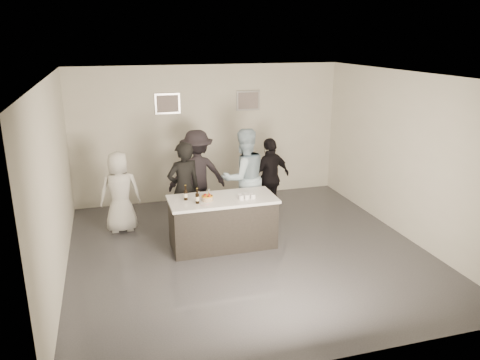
{
  "coord_description": "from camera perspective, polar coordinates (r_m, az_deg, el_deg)",
  "views": [
    {
      "loc": [
        -2.19,
        -7.08,
        3.6
      ],
      "look_at": [
        0.0,
        0.5,
        1.15
      ],
      "focal_mm": 35.0,
      "sensor_mm": 36.0,
      "label": 1
    }
  ],
  "objects": [
    {
      "name": "floor",
      "position": [
        8.23,
        0.98,
        -8.67
      ],
      "size": [
        6.0,
        6.0,
        0.0
      ],
      "primitive_type": "plane",
      "color": "#3D3D42",
      "rests_on": "ground"
    },
    {
      "name": "ceiling",
      "position": [
        7.43,
        1.1,
        12.63
      ],
      "size": [
        6.0,
        6.0,
        0.0
      ],
      "primitive_type": "plane",
      "rotation": [
        3.14,
        0.0,
        0.0
      ],
      "color": "white"
    },
    {
      "name": "wall_back",
      "position": [
        10.52,
        -3.8,
        5.71
      ],
      "size": [
        6.0,
        0.04,
        3.0
      ],
      "primitive_type": "cube",
      "color": "beige",
      "rests_on": "ground"
    },
    {
      "name": "wall_front",
      "position": [
        5.08,
        11.12,
        -7.5
      ],
      "size": [
        6.0,
        0.04,
        3.0
      ],
      "primitive_type": "cube",
      "color": "beige",
      "rests_on": "ground"
    },
    {
      "name": "wall_left",
      "position": [
        7.43,
        -21.68,
        -0.42
      ],
      "size": [
        0.04,
        6.0,
        3.0
      ],
      "primitive_type": "cube",
      "color": "beige",
      "rests_on": "ground"
    },
    {
      "name": "wall_right",
      "position": [
        9.02,
        19.59,
        2.79
      ],
      "size": [
        0.04,
        6.0,
        3.0
      ],
      "primitive_type": "cube",
      "color": "beige",
      "rests_on": "ground"
    },
    {
      "name": "picture_left",
      "position": [
        10.22,
        -8.83,
        9.19
      ],
      "size": [
        0.54,
        0.04,
        0.44
      ],
      "primitive_type": "cube",
      "color": "#B2B2B7",
      "rests_on": "wall_back"
    },
    {
      "name": "picture_right",
      "position": [
        10.6,
        0.98,
        9.67
      ],
      "size": [
        0.54,
        0.04,
        0.44
      ],
      "primitive_type": "cube",
      "color": "#B2B2B7",
      "rests_on": "wall_back"
    },
    {
      "name": "bar_counter",
      "position": [
        8.27,
        -2.13,
        -5.14
      ],
      "size": [
        1.86,
        0.86,
        0.9
      ],
      "primitive_type": "cube",
      "color": "white",
      "rests_on": "ground"
    },
    {
      "name": "cake",
      "position": [
        7.99,
        -4.0,
        -2.26
      ],
      "size": [
        0.2,
        0.2,
        0.08
      ],
      "primitive_type": "cylinder",
      "color": "#FBAB1A",
      "rests_on": "bar_counter"
    },
    {
      "name": "beer_bottle_a",
      "position": [
        8.02,
        -6.65,
        -1.55
      ],
      "size": [
        0.07,
        0.07,
        0.26
      ],
      "primitive_type": "cylinder",
      "color": "black",
      "rests_on": "bar_counter"
    },
    {
      "name": "beer_bottle_b",
      "position": [
        7.84,
        -5.24,
        -1.95
      ],
      "size": [
        0.07,
        0.07,
        0.26
      ],
      "primitive_type": "cylinder",
      "color": "black",
      "rests_on": "bar_counter"
    },
    {
      "name": "tumbler_cluster",
      "position": [
        8.09,
        0.77,
        -1.95
      ],
      "size": [
        0.3,
        0.19,
        0.08
      ],
      "primitive_type": "cube",
      "color": "orange",
      "rests_on": "bar_counter"
    },
    {
      "name": "candles",
      "position": [
        7.81,
        -4.12,
        -3.0
      ],
      "size": [
        0.24,
        0.08,
        0.01
      ],
      "primitive_type": "cube",
      "color": "pink",
      "rests_on": "bar_counter"
    },
    {
      "name": "person_main_black",
      "position": [
        8.67,
        -6.84,
        -1.08
      ],
      "size": [
        0.74,
        0.59,
        1.78
      ],
      "primitive_type": "imported",
      "rotation": [
        0.0,
        0.0,
        3.42
      ],
      "color": "black",
      "rests_on": "ground"
    },
    {
      "name": "person_main_blue",
      "position": [
        9.03,
        0.48,
        0.28
      ],
      "size": [
        1.06,
        0.89,
        1.93
      ],
      "primitive_type": "imported",
      "rotation": [
        0.0,
        0.0,
        3.33
      ],
      "color": "#97B3C6",
      "rests_on": "ground"
    },
    {
      "name": "person_guest_left",
      "position": [
        9.07,
        -14.44,
        -1.43
      ],
      "size": [
        0.76,
        0.5,
        1.56
      ],
      "primitive_type": "imported",
      "rotation": [
        0.0,
        0.0,
        3.14
      ],
      "color": "silver",
      "rests_on": "ground"
    },
    {
      "name": "person_guest_right",
      "position": [
        9.53,
        3.72,
        0.28
      ],
      "size": [
        1.05,
        0.73,
        1.65
      ],
      "primitive_type": "imported",
      "rotation": [
        0.0,
        0.0,
        3.51
      ],
      "color": "black",
      "rests_on": "ground"
    },
    {
      "name": "person_guest_back",
      "position": [
        9.53,
        -5.24,
        0.75
      ],
      "size": [
        1.18,
        0.7,
        1.8
      ],
      "primitive_type": "imported",
      "rotation": [
        0.0,
        0.0,
        3.17
      ],
      "color": "black",
      "rests_on": "ground"
    }
  ]
}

